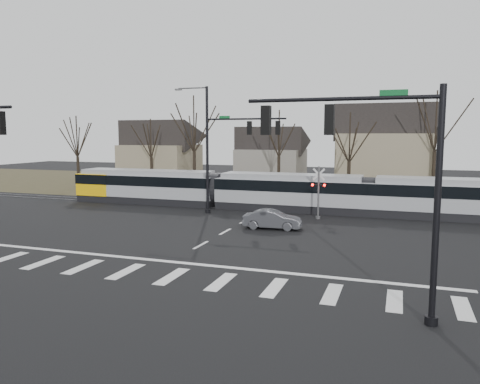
% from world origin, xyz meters
% --- Properties ---
extents(ground, '(140.00, 140.00, 0.00)m').
position_xyz_m(ground, '(0.00, 0.00, 0.00)').
color(ground, black).
extents(grass_verge, '(140.00, 28.00, 0.01)m').
position_xyz_m(grass_verge, '(0.00, 32.00, 0.01)').
color(grass_verge, '#38331E').
rests_on(grass_verge, ground).
extents(crosswalk, '(27.00, 2.60, 0.01)m').
position_xyz_m(crosswalk, '(0.00, -4.00, 0.01)').
color(crosswalk, silver).
rests_on(crosswalk, ground).
extents(stop_line, '(28.00, 0.35, 0.01)m').
position_xyz_m(stop_line, '(0.00, -1.80, 0.01)').
color(stop_line, silver).
rests_on(stop_line, ground).
extents(lane_dashes, '(0.18, 30.00, 0.01)m').
position_xyz_m(lane_dashes, '(0.00, 16.00, 0.01)').
color(lane_dashes, silver).
rests_on(lane_dashes, ground).
extents(rail_pair, '(90.00, 1.52, 0.06)m').
position_xyz_m(rail_pair, '(0.00, 15.80, 0.03)').
color(rail_pair, '#59595E').
rests_on(rail_pair, ground).
extents(tram, '(40.81, 3.03, 3.09)m').
position_xyz_m(tram, '(1.95, 16.00, 1.69)').
color(tram, gray).
rests_on(tram, ground).
extents(sedan, '(2.07, 4.18, 1.30)m').
position_xyz_m(sedan, '(2.69, 7.95, 0.65)').
color(sedan, '#424349').
rests_on(sedan, ground).
extents(signal_pole_near_right, '(6.72, 0.44, 8.00)m').
position_xyz_m(signal_pole_near_right, '(10.11, -6.00, 5.17)').
color(signal_pole_near_right, black).
rests_on(signal_pole_near_right, ground).
extents(signal_pole_far, '(9.28, 0.44, 10.20)m').
position_xyz_m(signal_pole_far, '(-2.41, 12.50, 5.70)').
color(signal_pole_far, black).
rests_on(signal_pole_far, ground).
extents(rail_crossing_signal, '(1.08, 0.36, 4.00)m').
position_xyz_m(rail_crossing_signal, '(5.00, 12.79, 1.89)').
color(rail_crossing_signal, '#59595B').
rests_on(rail_crossing_signal, ground).
extents(tree_row, '(59.20, 7.20, 10.00)m').
position_xyz_m(tree_row, '(2.00, 26.00, 5.00)').
color(tree_row, black).
rests_on(tree_row, ground).
extents(house_a, '(9.72, 8.64, 8.60)m').
position_xyz_m(house_a, '(-20.00, 34.00, 4.46)').
color(house_a, '#7F745C').
rests_on(house_a, ground).
extents(house_b, '(8.64, 7.56, 7.65)m').
position_xyz_m(house_b, '(-5.00, 36.00, 3.97)').
color(house_b, slate).
rests_on(house_b, ground).
extents(house_c, '(10.80, 8.64, 10.10)m').
position_xyz_m(house_c, '(9.00, 33.00, 5.23)').
color(house_c, '#7F745C').
rests_on(house_c, ground).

